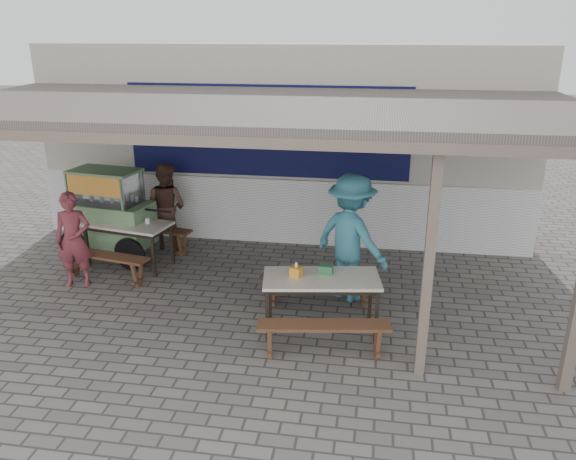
% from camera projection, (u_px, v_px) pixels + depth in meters
% --- Properties ---
extents(ground, '(60.00, 60.00, 0.00)m').
position_uv_depth(ground, '(240.00, 318.00, 7.70)').
color(ground, '#66625C').
rests_on(ground, ground).
extents(back_wall, '(9.00, 1.28, 3.50)m').
position_uv_depth(back_wall, '(283.00, 144.00, 10.44)').
color(back_wall, '#B0AF9E').
rests_on(back_wall, ground).
extents(warung_roof, '(9.00, 4.21, 2.81)m').
position_uv_depth(warung_roof, '(252.00, 109.00, 7.61)').
color(warung_roof, '#5C524F').
rests_on(warung_roof, ground).
extents(table_left, '(1.49, 0.92, 0.75)m').
position_uv_depth(table_left, '(128.00, 227.00, 9.21)').
color(table_left, silver).
rests_on(table_left, ground).
extents(bench_left_street, '(1.52, 0.55, 0.45)m').
position_uv_depth(bench_left_street, '(104.00, 261.00, 8.73)').
color(bench_left_street, brown).
rests_on(bench_left_street, ground).
extents(bench_left_wall, '(1.52, 0.55, 0.45)m').
position_uv_depth(bench_left_wall, '(152.00, 233.00, 9.91)').
color(bench_left_wall, brown).
rests_on(bench_left_wall, ground).
extents(table_right, '(1.58, 0.93, 0.75)m').
position_uv_depth(table_right, '(321.00, 283.00, 7.20)').
color(table_right, silver).
rests_on(table_right, ground).
extents(bench_right_street, '(1.61, 0.52, 0.45)m').
position_uv_depth(bench_right_street, '(324.00, 332.00, 6.68)').
color(bench_right_street, brown).
rests_on(bench_right_street, ground).
extents(bench_right_wall, '(1.61, 0.52, 0.45)m').
position_uv_depth(bench_right_wall, '(319.00, 284.00, 7.95)').
color(bench_right_wall, brown).
rests_on(bench_right_wall, ground).
extents(vendor_cart, '(2.01, 0.97, 1.56)m').
position_uv_depth(vendor_cart, '(110.00, 211.00, 9.45)').
color(vendor_cart, '#749563').
rests_on(vendor_cart, ground).
extents(patron_street_side, '(0.61, 0.48, 1.48)m').
position_uv_depth(patron_street_side, '(74.00, 240.00, 8.47)').
color(patron_street_side, brown).
rests_on(patron_street_side, ground).
extents(patron_wall_side, '(0.89, 0.78, 1.55)m').
position_uv_depth(patron_wall_side, '(167.00, 206.00, 9.95)').
color(patron_wall_side, '#4F3228').
rests_on(patron_wall_side, ground).
extents(patron_right_table, '(1.38, 1.26, 1.86)m').
position_uv_depth(patron_right_table, '(351.00, 238.00, 8.00)').
color(patron_right_table, teal).
rests_on(patron_right_table, ground).
extents(tissue_box, '(0.17, 0.17, 0.13)m').
position_uv_depth(tissue_box, '(296.00, 272.00, 7.17)').
color(tissue_box, orange).
rests_on(tissue_box, table_right).
extents(donation_box, '(0.19, 0.13, 0.12)m').
position_uv_depth(donation_box, '(326.00, 270.00, 7.26)').
color(donation_box, '#2D663D').
rests_on(donation_box, table_right).
extents(condiment_jar, '(0.08, 0.08, 0.09)m').
position_uv_depth(condiment_jar, '(147.00, 221.00, 9.15)').
color(condiment_jar, white).
rests_on(condiment_jar, table_left).
extents(condiment_bowl, '(0.19, 0.19, 0.04)m').
position_uv_depth(condiment_bowl, '(115.00, 219.00, 9.29)').
color(condiment_bowl, white).
rests_on(condiment_bowl, table_left).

